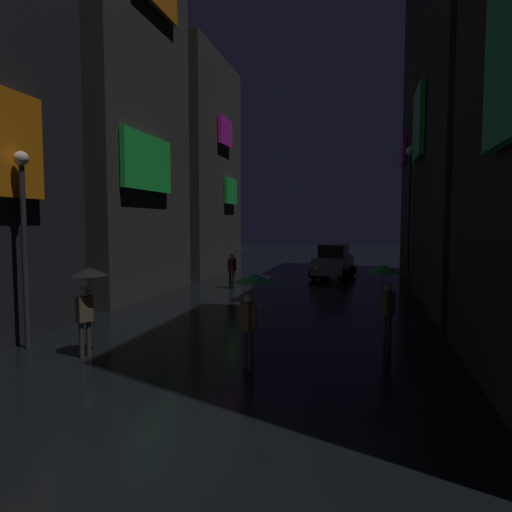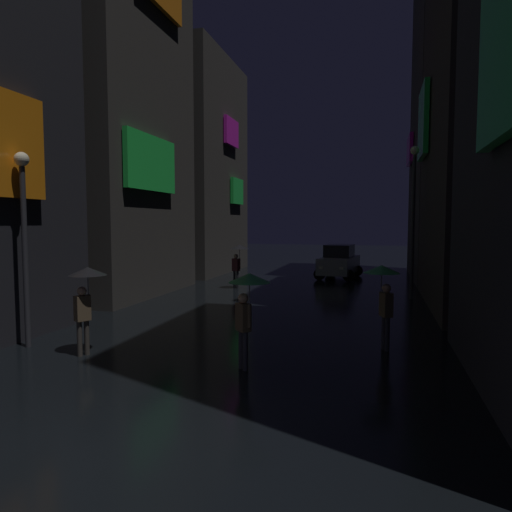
% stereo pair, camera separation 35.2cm
% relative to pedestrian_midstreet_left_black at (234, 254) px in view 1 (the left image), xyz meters
% --- Properties ---
extents(ground_plane, '(120.00, 120.00, 0.00)m').
position_rel_pedestrian_midstreet_left_black_xyz_m(ground_plane, '(2.87, -15.69, -1.67)').
color(ground_plane, black).
extents(building_left_far, '(4.25, 8.39, 13.43)m').
position_rel_pedestrian_midstreet_left_black_xyz_m(building_left_far, '(-4.63, 6.51, 5.05)').
color(building_left_far, '#33302D').
rests_on(building_left_far, ground).
extents(building_right_mid, '(4.25, 8.76, 21.52)m').
position_rel_pedestrian_midstreet_left_black_xyz_m(building_right_mid, '(10.36, -2.31, 9.09)').
color(building_right_mid, '#2D2826').
rests_on(building_right_mid, ground).
extents(building_right_far, '(4.25, 8.40, 24.26)m').
position_rel_pedestrian_midstreet_left_black_xyz_m(building_right_far, '(10.36, 6.52, 10.46)').
color(building_right_far, '#33302D').
rests_on(building_right_far, ground).
extents(pedestrian_midstreet_left_black, '(0.90, 0.90, 2.12)m').
position_rel_pedestrian_midstreet_left_black_xyz_m(pedestrian_midstreet_left_black, '(0.00, 0.00, 0.00)').
color(pedestrian_midstreet_left_black, black).
rests_on(pedestrian_midstreet_left_black, ground).
extents(pedestrian_foreground_right_green, '(0.90, 0.90, 2.12)m').
position_rel_pedestrian_midstreet_left_black_xyz_m(pedestrian_foreground_right_green, '(6.63, -9.15, 0.00)').
color(pedestrian_foreground_right_green, '#2D2D38').
rests_on(pedestrian_foreground_right_green, ground).
extents(pedestrian_near_crossing_black, '(0.90, 0.90, 2.12)m').
position_rel_pedestrian_midstreet_left_black_xyz_m(pedestrian_near_crossing_black, '(-0.26, -11.49, 0.00)').
color(pedestrian_near_crossing_black, '#38332D').
rests_on(pedestrian_near_crossing_black, ground).
extents(pedestrian_foreground_left_green, '(0.90, 0.90, 2.12)m').
position_rel_pedestrian_midstreet_left_black_xyz_m(pedestrian_foreground_left_green, '(3.82, -11.66, 0.00)').
color(pedestrian_foreground_left_green, '#2D2D38').
rests_on(pedestrian_foreground_left_green, ground).
extents(car_distant, '(2.59, 4.30, 1.92)m').
position_rel_pedestrian_midstreet_left_black_xyz_m(car_distant, '(4.35, 5.47, -0.74)').
color(car_distant, '#99999E').
rests_on(car_distant, ground).
extents(streetlamp_left_near, '(0.36, 0.36, 4.94)m').
position_rel_pedestrian_midstreet_left_black_xyz_m(streetlamp_left_near, '(-2.13, -11.32, 1.47)').
color(streetlamp_left_near, '#2D2D33').
rests_on(streetlamp_left_near, ground).
extents(streetlamp_right_far, '(0.36, 0.36, 6.31)m').
position_rel_pedestrian_midstreet_left_black_xyz_m(streetlamp_right_far, '(7.87, -1.02, 2.21)').
color(streetlamp_right_far, '#2D2D33').
rests_on(streetlamp_right_far, ground).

